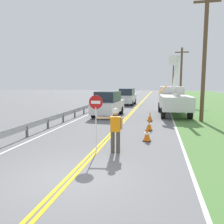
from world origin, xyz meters
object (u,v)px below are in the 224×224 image
(utility_bucket_truck, at_px, (173,99))
(traffic_cone_tail, at_px, (150,116))
(flagger_worker, at_px, (115,127))
(traffic_cone_mid, at_px, (149,125))
(utility_pole_far, at_px, (173,75))
(oncoming_suv_second, at_px, (127,97))
(stop_sign_paddle, at_px, (96,111))
(utility_pole_near, at_px, (204,56))
(oncoming_suv_nearest, at_px, (108,104))
(utility_pole_mid, at_px, (181,75))
(traffic_cone_lead, at_px, (147,134))

(utility_bucket_truck, xyz_separation_m, traffic_cone_tail, (-1.85, -4.01, -1.07))
(flagger_worker, distance_m, utility_bucket_truck, 12.45)
(utility_bucket_truck, distance_m, traffic_cone_mid, 7.69)
(traffic_cone_tail, bearing_deg, traffic_cone_mid, -88.37)
(utility_pole_far, bearing_deg, oncoming_suv_second, -105.79)
(traffic_cone_tail, bearing_deg, stop_sign_paddle, -102.44)
(oncoming_suv_second, distance_m, utility_pole_near, 13.96)
(flagger_worker, distance_m, oncoming_suv_second, 20.26)
(oncoming_suv_nearest, bearing_deg, stop_sign_paddle, -79.92)
(stop_sign_paddle, bearing_deg, utility_pole_mid, 77.59)
(traffic_cone_mid, bearing_deg, flagger_worker, -103.73)
(oncoming_suv_second, bearing_deg, traffic_cone_lead, -78.91)
(utility_pole_far, bearing_deg, traffic_cone_mid, -94.94)
(flagger_worker, relative_size, utility_pole_near, 0.20)
(utility_pole_mid, bearing_deg, utility_pole_far, 89.75)
(utility_bucket_truck, bearing_deg, oncoming_suv_nearest, -158.86)
(stop_sign_paddle, distance_m, utility_pole_far, 45.32)
(traffic_cone_mid, distance_m, traffic_cone_tail, 3.40)
(utility_pole_mid, xyz_separation_m, traffic_cone_tail, (-3.47, -15.79, -3.60))
(utility_pole_near, height_order, utility_pole_mid, utility_pole_near)
(oncoming_suv_second, height_order, traffic_cone_mid, oncoming_suv_second)
(oncoming_suv_second, xyz_separation_m, utility_pole_near, (7.11, -11.46, 3.61))
(stop_sign_paddle, relative_size, utility_bucket_truck, 0.34)
(stop_sign_paddle, height_order, oncoming_suv_nearest, stop_sign_paddle)
(utility_pole_mid, xyz_separation_m, utility_pole_far, (0.09, 20.91, 0.73))
(oncoming_suv_second, xyz_separation_m, utility_pole_far, (6.98, 24.67, 3.61))
(oncoming_suv_second, height_order, utility_pole_far, utility_pole_far)
(flagger_worker, bearing_deg, oncoming_suv_nearest, 104.36)
(stop_sign_paddle, xyz_separation_m, utility_pole_far, (5.37, 44.90, 2.96))
(utility_bucket_truck, relative_size, traffic_cone_tail, 9.88)
(oncoming_suv_second, relative_size, utility_pole_far, 0.52)
(utility_pole_near, relative_size, traffic_cone_mid, 12.81)
(traffic_cone_lead, bearing_deg, stop_sign_paddle, -130.83)
(stop_sign_paddle, relative_size, oncoming_suv_nearest, 0.50)
(traffic_cone_tail, bearing_deg, utility_pole_far, 84.46)
(utility_pole_near, height_order, traffic_cone_lead, utility_pole_near)
(oncoming_suv_nearest, relative_size, utility_pole_near, 0.52)
(oncoming_suv_second, height_order, utility_pole_mid, utility_pole_mid)
(utility_bucket_truck, bearing_deg, oncoming_suv_second, 123.29)
(utility_pole_mid, relative_size, utility_pole_far, 0.84)
(flagger_worker, bearing_deg, oncoming_suv_second, 96.71)
(utility_pole_far, distance_m, traffic_cone_mid, 40.48)
(utility_bucket_truck, bearing_deg, traffic_cone_lead, -99.89)
(utility_pole_near, bearing_deg, traffic_cone_mid, -132.20)
(oncoming_suv_second, relative_size, traffic_cone_lead, 6.62)
(stop_sign_paddle, relative_size, traffic_cone_mid, 3.33)
(utility_bucket_truck, distance_m, utility_pole_far, 32.90)
(flagger_worker, bearing_deg, traffic_cone_lead, 61.22)
(stop_sign_paddle, distance_m, utility_pole_mid, 24.66)
(stop_sign_paddle, distance_m, utility_pole_near, 10.77)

